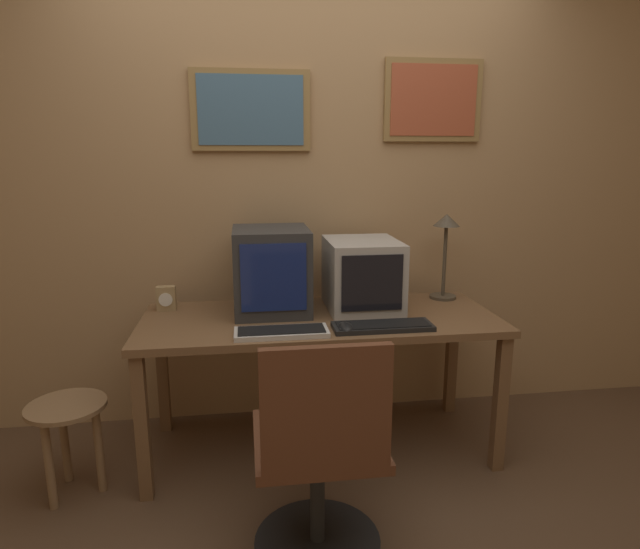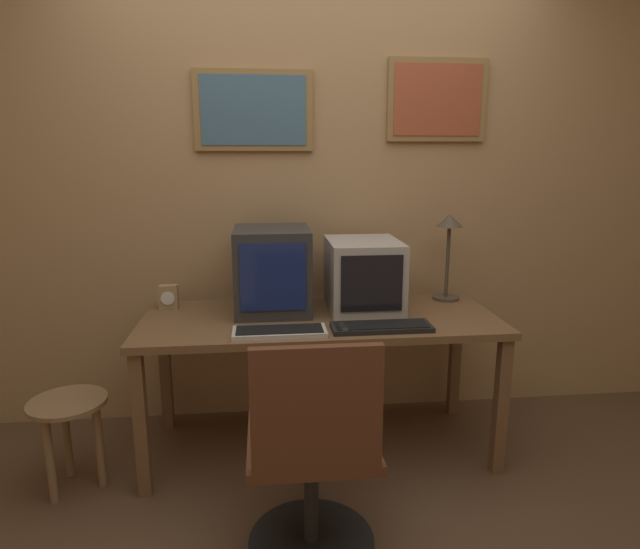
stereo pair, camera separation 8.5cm
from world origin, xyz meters
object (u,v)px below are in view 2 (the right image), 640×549
monitor_right (363,275)px  keyboard_main (280,332)px  keyboard_side (381,327)px  desk_clock (168,297)px  side_stool (69,421)px  desk_lamp (449,239)px  office_chair (313,464)px  monitor_left (272,270)px  mouse_near_keyboard (344,328)px

monitor_right → keyboard_main: 0.60m
keyboard_side → desk_clock: bearing=156.4°
keyboard_main → side_stool: bearing=178.3°
monitor_right → desk_lamp: bearing=14.6°
office_chair → side_stool: office_chair is taller
desk_clock → office_chair: bearing=-56.3°
desk_clock → desk_lamp: desk_lamp is taller
monitor_right → side_stool: 1.54m
monitor_left → desk_clock: size_ratio=3.40×
monitor_left → monitor_right: monitor_left is taller
monitor_left → keyboard_side: 0.64m
monitor_right → mouse_near_keyboard: monitor_right is taller
monitor_right → office_chair: (-0.35, -0.88, -0.51)m
monitor_left → mouse_near_keyboard: 0.53m
monitor_left → desk_lamp: desk_lamp is taller
monitor_right → keyboard_side: size_ratio=0.96×
monitor_right → mouse_near_keyboard: size_ratio=3.69×
keyboard_main → side_stool: 1.03m
desk_lamp → keyboard_side: bearing=-134.6°
monitor_left → monitor_right: bearing=-2.0°
desk_lamp → side_stool: size_ratio=1.07×
keyboard_main → mouse_near_keyboard: (0.29, 0.00, 0.01)m
desk_lamp → office_chair: desk_lamp is taller
office_chair → monitor_right: bearing=68.6°
desk_clock → keyboard_main: bearing=-39.9°
monitor_left → side_stool: 1.15m
keyboard_side → keyboard_main: bearing=-177.7°
monitor_right → keyboard_side: monitor_right is taller
desk_lamp → monitor_left: bearing=-173.4°
keyboard_main → side_stool: size_ratio=0.96×
monitor_right → keyboard_main: bearing=-140.7°
office_chair → keyboard_side: bearing=55.5°
mouse_near_keyboard → desk_lamp: size_ratio=0.26×
monitor_right → desk_lamp: size_ratio=0.94×
office_chair → side_stool: 1.18m
desk_lamp → side_stool: bearing=-166.2°
desk_clock → office_chair: size_ratio=0.14×
keyboard_main → desk_lamp: size_ratio=0.89×
mouse_near_keyboard → keyboard_side: bearing=5.3°
desk_clock → desk_lamp: (1.49, 0.02, 0.28)m
keyboard_main → mouse_near_keyboard: bearing=0.5°
mouse_near_keyboard → desk_clock: (-0.85, 0.46, 0.04)m
mouse_near_keyboard → office_chair: office_chair is taller
mouse_near_keyboard → desk_lamp: 0.87m
keyboard_side → side_stool: size_ratio=1.06×
desk_clock → monitor_right: bearing=-5.8°
keyboard_main → office_chair: bearing=-79.2°
office_chair → keyboard_main: bearing=100.8°
monitor_left → desk_clock: monitor_left is taller
desk_clock → desk_lamp: 1.51m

